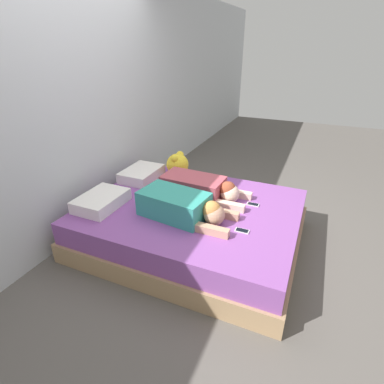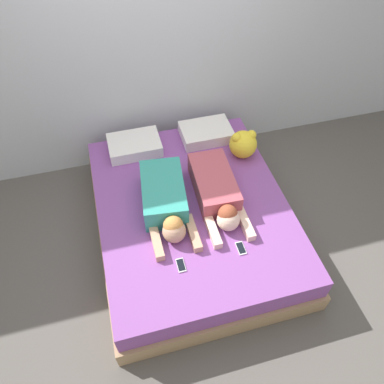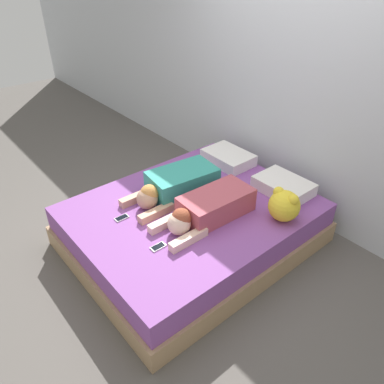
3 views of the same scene
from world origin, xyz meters
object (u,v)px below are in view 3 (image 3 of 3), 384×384
pillow_head_left (228,158)px  person_right (207,209)px  plush_toy (284,205)px  cell_phone_right (158,247)px  cell_phone_left (122,218)px  person_left (175,185)px  bed (192,225)px  pillow_head_right (283,186)px

pillow_head_left → person_right: size_ratio=0.55×
person_right → plush_toy: bearing=49.5°
cell_phone_right → plush_toy: bearing=69.5°
person_right → cell_phone_left: (-0.47, -0.56, -0.10)m
person_left → person_right: 0.46m
bed → plush_toy: (0.64, 0.47, 0.36)m
bed → person_right: (0.22, -0.02, 0.32)m
pillow_head_right → person_right: person_right is taller
pillow_head_left → pillow_head_right: 0.74m
bed → person_left: (-0.23, -0.01, 0.33)m
bed → plush_toy: size_ratio=7.50×
bed → pillow_head_right: (0.37, 0.82, 0.27)m
plush_toy → cell_phone_left: bearing=-130.1°
bed → person_right: bearing=-4.3°
person_right → plush_toy: 0.64m
pillow_head_right → person_right: size_ratio=0.55×
person_right → pillow_head_left: bearing=125.4°
cell_phone_left → plush_toy: size_ratio=0.43×
cell_phone_left → plush_toy: plush_toy is taller
pillow_head_left → person_right: (0.59, -0.83, 0.04)m
bed → pillow_head_left: pillow_head_left is taller
person_left → cell_phone_left: (-0.01, -0.57, -0.11)m
person_right → plush_toy: (0.42, 0.49, 0.04)m
pillow_head_right → person_right: (-0.15, -0.83, 0.04)m
bed → person_left: size_ratio=2.31×
person_left → cell_phone_left: size_ratio=7.50×
pillow_head_right → cell_phone_right: (-0.12, -1.37, -0.05)m
pillow_head_right → cell_phone_right: bearing=-94.8°
pillow_head_left → plush_toy: bearing=-18.9°
pillow_head_left → person_right: bearing=-54.6°
bed → cell_phone_right: size_ratio=17.35×
bed → person_left: 0.40m
pillow_head_left → cell_phone_right: (0.62, -1.37, -0.05)m
bed → person_right: size_ratio=2.29×
person_left → cell_phone_right: person_left is taller
person_right → cell_phone_right: person_right is taller
pillow_head_right → person_left: person_left is taller
pillow_head_left → plush_toy: plush_toy is taller
bed → pillow_head_left: size_ratio=4.15×
bed → cell_phone_right: cell_phone_right is taller
plush_toy → pillow_head_left: bearing=161.1°
pillow_head_left → bed: bearing=-65.6°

